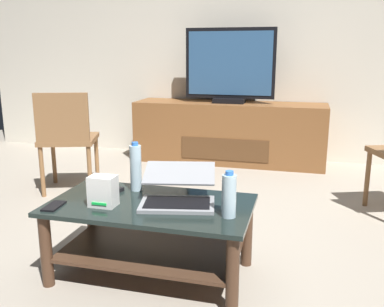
{
  "coord_description": "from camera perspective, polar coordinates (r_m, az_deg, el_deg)",
  "views": [
    {
      "loc": [
        0.59,
        -2.22,
        1.16
      ],
      "look_at": [
        -0.06,
        0.21,
        0.55
      ],
      "focal_mm": 39.73,
      "sensor_mm": 36.0,
      "label": 1
    }
  ],
  "objects": [
    {
      "name": "media_cabinet",
      "position": [
        4.54,
        4.98,
        2.82
      ],
      "size": [
        2.0,
        0.51,
        0.64
      ],
      "color": "brown",
      "rests_on": "ground"
    },
    {
      "name": "side_chair",
      "position": [
        3.64,
        -16.47,
        2.34
      ],
      "size": [
        0.56,
        0.56,
        0.85
      ],
      "color": "brown",
      "rests_on": "ground"
    },
    {
      "name": "back_wall",
      "position": [
        4.76,
        8.12,
        16.33
      ],
      "size": [
        6.4,
        0.12,
        2.8
      ],
      "primitive_type": "cube",
      "color": "beige",
      "rests_on": "ground"
    },
    {
      "name": "router_box",
      "position": [
        2.17,
        -11.86,
        -4.96
      ],
      "size": [
        0.13,
        0.1,
        0.16
      ],
      "color": "white",
      "rests_on": "coffee_table"
    },
    {
      "name": "tv_remote",
      "position": [
        2.36,
        -10.72,
        -5.14
      ],
      "size": [
        0.08,
        0.17,
        0.02
      ],
      "primitive_type": "cube",
      "rotation": [
        0.0,
        0.0,
        -0.27
      ],
      "color": "black",
      "rests_on": "coffee_table"
    },
    {
      "name": "water_bottle_far",
      "position": [
        2.37,
        -7.56,
        -1.88
      ],
      "size": [
        0.06,
        0.06,
        0.27
      ],
      "color": "silver",
      "rests_on": "coffee_table"
    },
    {
      "name": "laptop",
      "position": [
        2.18,
        -1.85,
        -5.08
      ],
      "size": [
        0.44,
        0.45,
        0.17
      ],
      "color": "gray",
      "rests_on": "coffee_table"
    },
    {
      "name": "ground_plane",
      "position": [
        2.57,
        0.06,
        -13.21
      ],
      "size": [
        7.68,
        7.68,
        0.0
      ],
      "primitive_type": "plane",
      "color": "#9E9384"
    },
    {
      "name": "television",
      "position": [
        4.44,
        5.11,
        11.47
      ],
      "size": [
        0.92,
        0.2,
        0.76
      ],
      "color": "black",
      "rests_on": "media_cabinet"
    },
    {
      "name": "cell_phone",
      "position": [
        2.24,
        -18.06,
        -6.72
      ],
      "size": [
        0.08,
        0.15,
        0.01
      ],
      "primitive_type": "cube",
      "rotation": [
        0.0,
        0.0,
        0.08
      ],
      "color": "black",
      "rests_on": "coffee_table"
    },
    {
      "name": "coffee_table",
      "position": [
        2.25,
        -5.54,
        -9.69
      ],
      "size": [
        1.04,
        0.57,
        0.4
      ],
      "color": "black",
      "rests_on": "ground"
    },
    {
      "name": "soundbar_remote",
      "position": [
        2.51,
        -11.65,
        -4.07
      ],
      "size": [
        0.07,
        0.17,
        0.02
      ],
      "primitive_type": "cube",
      "rotation": [
        0.0,
        0.0,
        -0.18
      ],
      "color": "#2D2D30",
      "rests_on": "coffee_table"
    },
    {
      "name": "water_bottle_near",
      "position": [
        1.99,
        4.99,
        -5.63
      ],
      "size": [
        0.07,
        0.07,
        0.22
      ],
      "color": "silver",
      "rests_on": "coffee_table"
    }
  ]
}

